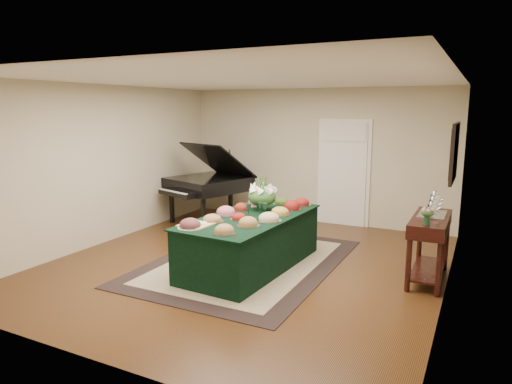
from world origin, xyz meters
The scene contains 14 objects.
ground centered at (0.00, 0.00, 0.00)m, with size 6.00×6.00×0.00m, color black.
area_rug centered at (-0.04, 0.06, 0.01)m, with size 2.57×3.60×0.01m.
kitchen_doorway centered at (0.60, 2.97, 1.02)m, with size 1.05×0.07×2.10m.
buffet_table centered at (0.13, -0.11, 0.39)m, with size 1.29×2.49×0.78m.
food_platters centered at (0.13, -0.05, 0.82)m, with size 1.10×2.33×0.14m.
cutting_board centered at (-0.28, -0.91, 0.81)m, with size 0.40×0.40×0.10m.
green_goblets centered at (0.18, 0.01, 0.87)m, with size 0.27×0.24×0.18m.
floral_centerpiece centered at (0.09, 0.32, 1.04)m, with size 0.44×0.44×0.44m.
grand_piano centered at (-1.90, 1.92, 0.81)m, with size 1.76×1.86×1.64m.
wicker_basket centered at (-0.91, 1.39, 0.13)m, with size 0.41×0.41×0.25m, color #A37F42.
mahogany_sideboard centered at (2.50, 0.52, 0.68)m, with size 0.45×1.25×0.89m.
tea_service centered at (2.50, 0.68, 1.00)m, with size 0.34×0.58×0.30m.
pink_bouquet centered at (2.50, 0.04, 1.04)m, with size 0.18×0.18×0.23m.
wall_painting centered at (2.72, 0.52, 1.75)m, with size 0.05×0.95×0.75m.
Camera 1 is at (3.06, -5.79, 2.30)m, focal length 32.00 mm.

